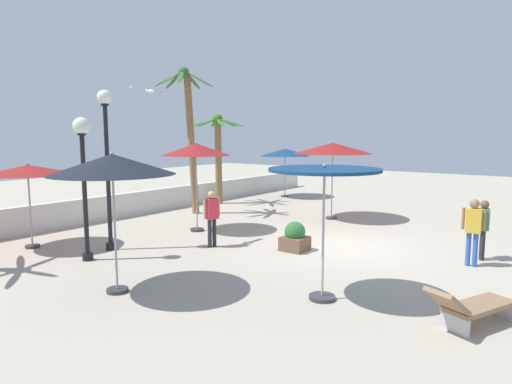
% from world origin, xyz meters
% --- Properties ---
extents(ground_plane, '(56.00, 56.00, 0.00)m').
position_xyz_m(ground_plane, '(0.00, 0.00, 0.00)').
color(ground_plane, '#B2A893').
extents(boundary_wall, '(25.20, 0.30, 0.96)m').
position_xyz_m(boundary_wall, '(0.00, 9.36, 0.48)').
color(boundary_wall, silver).
rests_on(boundary_wall, ground_plane).
extents(patio_umbrella_0, '(3.05, 3.05, 3.06)m').
position_xyz_m(patio_umbrella_0, '(3.78, 2.33, 2.79)').
color(patio_umbrella_0, '#333338').
rests_on(patio_umbrella_0, ground_plane).
extents(patio_umbrella_1, '(2.68, 2.68, 2.64)m').
position_xyz_m(patio_umbrella_1, '(7.99, 7.22, 2.38)').
color(patio_umbrella_1, '#333338').
rests_on(patio_umbrella_1, ground_plane).
extents(patio_umbrella_2, '(2.22, 2.22, 2.77)m').
position_xyz_m(patio_umbrella_2, '(-4.23, -1.50, 2.44)').
color(patio_umbrella_2, '#333338').
rests_on(patio_umbrella_2, ground_plane).
extents(patio_umbrella_3, '(2.54, 2.54, 2.53)m').
position_xyz_m(patio_umbrella_3, '(-5.59, 7.40, 2.30)').
color(patio_umbrella_3, '#333338').
rests_on(patio_umbrella_3, ground_plane).
extents(patio_umbrella_4, '(2.59, 2.59, 2.99)m').
position_xyz_m(patio_umbrella_4, '(-6.44, 2.22, 2.71)').
color(patio_umbrella_4, '#333338').
rests_on(patio_umbrella_4, ground_plane).
extents(patio_umbrella_5, '(2.38, 2.38, 3.09)m').
position_xyz_m(patio_umbrella_5, '(-1.00, 5.09, 2.81)').
color(patio_umbrella_5, '#333338').
rests_on(patio_umbrella_5, ground_plane).
extents(palm_tree_1, '(2.67, 2.66, 4.30)m').
position_xyz_m(palm_tree_1, '(4.12, 8.56, 2.78)').
color(palm_tree_1, olive).
rests_on(palm_tree_1, ground_plane).
extents(palm_tree_2, '(2.40, 2.40, 6.02)m').
position_xyz_m(palm_tree_2, '(1.21, 7.57, 3.76)').
color(palm_tree_2, olive).
rests_on(palm_tree_2, ground_plane).
extents(lamp_post_0, '(0.42, 0.42, 4.58)m').
position_xyz_m(lamp_post_0, '(-4.35, 5.33, 3.01)').
color(lamp_post_0, black).
rests_on(lamp_post_0, ground_plane).
extents(lamp_post_1, '(0.44, 0.44, 3.78)m').
position_xyz_m(lamp_post_1, '(-5.39, 4.89, 2.59)').
color(lamp_post_1, black).
rests_on(lamp_post_1, ground_plane).
extents(lounge_chair_0, '(1.94, 1.26, 0.84)m').
position_xyz_m(lounge_chair_0, '(-3.91, -4.21, 0.39)').
color(lounge_chair_0, '#B7B7BC').
rests_on(lounge_chair_0, ground_plane).
extents(guest_0, '(0.54, 0.33, 1.69)m').
position_xyz_m(guest_0, '(-2.36, 3.17, 1.02)').
color(guest_0, '#26262D').
rests_on(guest_0, ground_plane).
extents(guest_1, '(0.28, 0.56, 1.73)m').
position_xyz_m(guest_1, '(0.08, -3.47, 1.05)').
color(guest_1, '#3359B2').
rests_on(guest_1, ground_plane).
extents(guest_2, '(0.54, 0.33, 1.61)m').
position_xyz_m(guest_2, '(0.91, -3.58, 0.97)').
color(guest_2, '#26262D').
rests_on(guest_2, ground_plane).
extents(seagull_0, '(1.39, 0.38, 0.15)m').
position_xyz_m(seagull_0, '(-3.29, 4.65, 4.57)').
color(seagull_0, white).
extents(planter, '(0.70, 0.70, 0.85)m').
position_xyz_m(planter, '(-1.24, 0.96, 0.38)').
color(planter, brown).
rests_on(planter, ground_plane).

